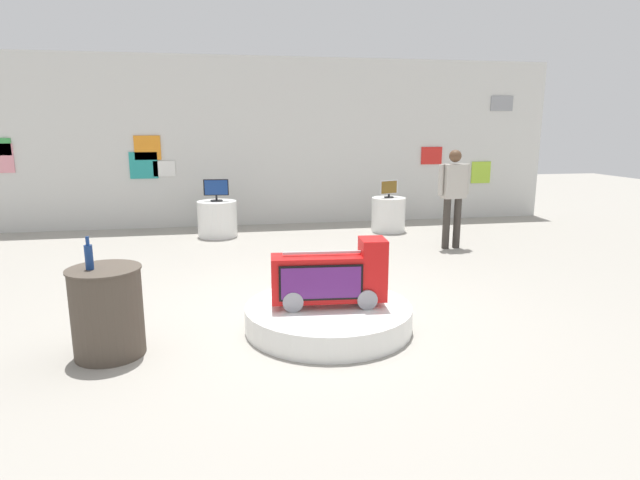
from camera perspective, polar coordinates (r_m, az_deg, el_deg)
ground_plane at (r=5.72m, az=-1.34°, el=-8.10°), size 30.00×30.00×0.00m
back_wall_display at (r=10.80m, az=-6.07°, el=10.51°), size 12.21×0.13×3.35m
main_display_pedestal at (r=5.31m, az=0.92°, el=-8.35°), size 1.67×1.67×0.24m
novelty_firetruck_tv at (r=5.18m, az=1.19°, el=-4.21°), size 1.15×0.45×0.67m
display_pedestal_left_rear at (r=9.82m, az=-11.13°, el=2.29°), size 0.72×0.72×0.65m
tv_on_left_rear at (r=9.74m, az=-11.26°, el=5.44°), size 0.45×0.22×0.40m
display_pedestal_center_rear at (r=10.19m, az=7.47°, el=2.78°), size 0.65×0.65×0.65m
tv_on_center_rear at (r=10.12m, az=7.55°, el=5.60°), size 0.38×0.18×0.33m
side_table_round at (r=4.99m, az=-22.20°, el=-7.19°), size 0.63×0.63×0.80m
bottle_on_side_table at (r=4.86m, az=-23.91°, el=-1.62°), size 0.07×0.07×0.29m
shopper_browsing_near_truck at (r=8.87m, az=14.35°, el=5.16°), size 0.56×0.24×1.63m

